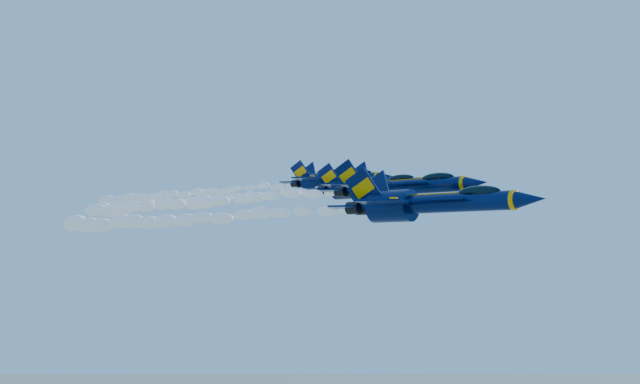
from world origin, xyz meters
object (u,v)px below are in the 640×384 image
Objects in this scene: jet_third at (370,186)px; jet_fourth at (335,180)px; jet_lead at (429,203)px; jet_second at (399,187)px.

jet_third is 16.42m from jet_fourth.
jet_second is at bearing 135.26° from jet_lead.
jet_fourth is (-28.41, 24.83, 5.50)m from jet_lead.
jet_lead is 1.16× the size of jet_third.
jet_third is 0.98× the size of jet_fourth.
jet_fourth is at bearing 140.30° from jet_second.
jet_fourth is at bearing 138.85° from jet_lead.
jet_second is at bearing -39.70° from jet_fourth.
jet_fourth is at bearing 140.68° from jet_third.
jet_second is at bearing -40.29° from jet_third.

